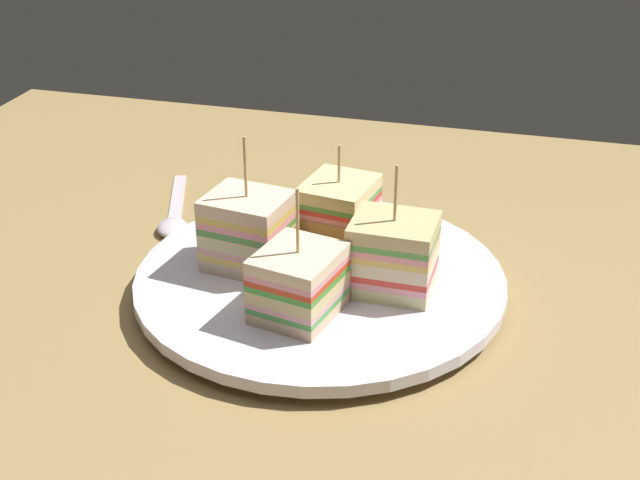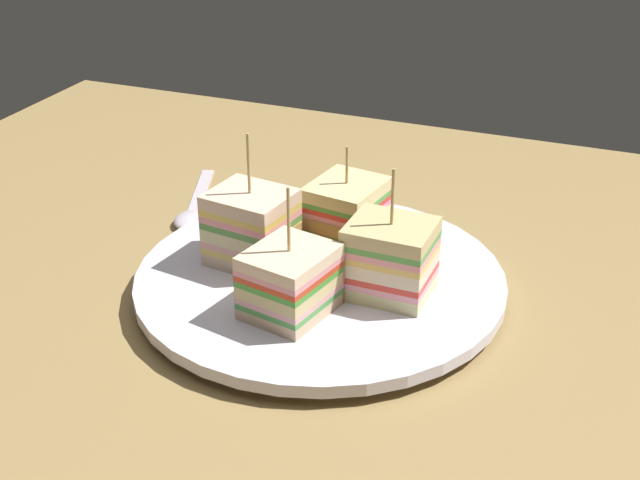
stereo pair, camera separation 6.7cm
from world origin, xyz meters
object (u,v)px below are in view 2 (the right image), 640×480
Objects in this scene: sandwich_wedge_0 at (341,212)px; spoon at (192,213)px; plate at (320,282)px; sandwich_wedge_3 at (389,259)px; sandwich_wedge_1 at (251,228)px; chip_pile at (311,261)px; sandwich_wedge_2 at (291,282)px.

sandwich_wedge_0 is 16.43cm from spoon.
plate is 6.79cm from sandwich_wedge_3.
sandwich_wedge_1 is (5.38, 5.92, 0.31)cm from sandwich_wedge_0.
sandwich_wedge_1 reaches higher than chip_pile.
sandwich_wedge_1 is at bearing 58.07° from sandwich_wedge_2.
plate is at bearing 9.63° from sandwich_wedge_1.
spoon is at bearing -27.33° from plate.
chip_pile is (0.88, -5.94, -1.58)cm from sandwich_wedge_2.
chip_pile is (0.80, -0.14, 1.59)cm from plate.
chip_pile reaches higher than spoon.
spoon is at bearing 148.92° from sandwich_wedge_1.
sandwich_wedge_2 is (-0.09, 5.80, 3.17)cm from plate.
sandwich_wedge_2 is 6.21cm from chip_pile.
spoon is (16.15, -8.34, -0.66)cm from plate.
sandwich_wedge_1 is at bearing -33.41° from sandwich_wedge_0.
sandwich_wedge_1 is 1.37× the size of chip_pile.
sandwich_wedge_3 reaches higher than chip_pile.
sandwich_wedge_0 reaches higher than chip_pile.
sandwich_wedge_2 is at bearing 98.46° from chip_pile.
sandwich_wedge_2 is at bearing -35.62° from sandwich_wedge_1.
sandwich_wedge_0 reaches higher than spoon.
sandwich_wedge_3 is (-11.56, 0.44, -0.13)cm from sandwich_wedge_1.
sandwich_wedge_0 is 0.79× the size of sandwich_wedge_1.
spoon is at bearing 60.89° from sandwich_wedge_2.
sandwich_wedge_1 is at bearing 3.23° from chip_pile.
sandwich_wedge_2 is (-0.51, 11.57, -0.19)cm from sandwich_wedge_0.
sandwich_wedge_0 is at bearing 56.00° from sandwich_wedge_1.
sandwich_wedge_2 is at bearing 90.86° from plate.
spoon is (21.91, -8.92, -4.19)cm from sandwich_wedge_3.
chip_pile is at bearing -5.14° from sandwich_wedge_3.
sandwich_wedge_1 is 0.77× the size of spoon.
sandwich_wedge_3 reaches higher than sandwich_wedge_0.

